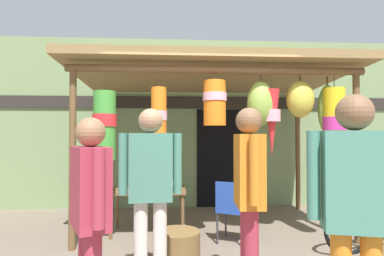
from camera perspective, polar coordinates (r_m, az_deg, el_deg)
ground_plane at (r=4.57m, az=1.56°, el=-20.04°), size 30.00×30.00×0.00m
shop_facade at (r=6.77m, az=-0.34°, el=0.89°), size 12.30×0.29×3.45m
market_stall_canopy at (r=5.14m, az=4.60°, el=7.27°), size 4.30×2.56×2.59m
display_table at (r=5.03m, az=-7.71°, el=-11.46°), size 1.12×0.67×0.65m
flower_heap_on_table at (r=4.92m, az=-6.54°, el=-9.78°), size 0.71×0.50×0.17m
folding_chair at (r=4.54m, az=7.15°, el=-13.55°), size 0.54×0.54×0.84m
wicker_basket_by_table at (r=4.19m, az=-2.57°, el=-19.66°), size 0.56×0.56×0.30m
parked_bicycle at (r=4.94m, az=30.47°, el=-14.22°), size 1.72×0.52×0.92m
vendor_in_orange at (r=2.54m, az=-17.54°, el=-13.24°), size 0.37×0.54×1.60m
customer_foreground at (r=3.11m, az=-7.34°, el=-9.52°), size 0.59×0.25×1.72m
shopper_by_bananas at (r=2.92m, az=10.05°, el=-10.19°), size 0.25×0.59×1.71m
passerby_at_right at (r=2.36m, az=26.92°, el=-11.84°), size 0.58×0.32×1.73m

